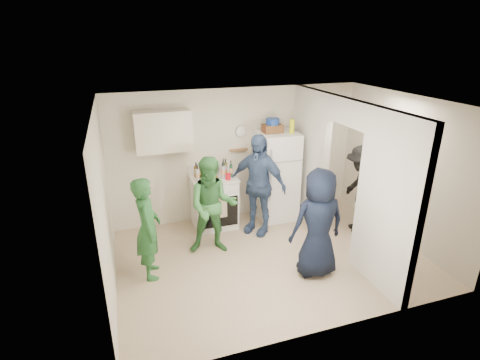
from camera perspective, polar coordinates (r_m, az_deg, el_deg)
name	(u,v)px	position (r m, az deg, el deg)	size (l,w,h in m)	color
floor	(270,257)	(6.23, 4.65, -11.64)	(4.80, 4.80, 0.00)	tan
wall_back	(238,154)	(7.15, -0.29, 3.95)	(4.80, 4.80, 0.00)	silver
wall_front	(333,241)	(4.31, 13.97, -9.08)	(4.80, 4.80, 0.00)	silver
wall_left	(105,208)	(5.26, -19.89, -4.00)	(3.40, 3.40, 0.00)	silver
wall_right	(404,169)	(6.92, 23.66, 1.48)	(3.40, 3.40, 0.00)	silver
ceiling	(276,103)	(5.31, 5.46, 11.63)	(4.80, 4.80, 0.00)	white
partition_pier_back	(309,157)	(7.09, 10.51, 3.41)	(0.12, 1.20, 2.50)	silver
partition_pier_front	(388,205)	(5.40, 21.56, -3.58)	(0.12, 1.20, 2.50)	silver
partition_header	(349,112)	(5.92, 16.27, 9.93)	(0.12, 1.00, 0.40)	silver
stove	(214,202)	(6.98, -3.98, -3.29)	(0.81, 0.68, 0.97)	white
upper_cabinet	(163,131)	(6.54, -11.65, 7.30)	(0.95, 0.34, 0.70)	silver
fridge	(277,176)	(7.19, 5.61, 0.59)	(0.70, 0.68, 1.71)	white
wicker_basket	(272,128)	(6.92, 4.95, 7.85)	(0.35, 0.25, 0.15)	brown
blue_bowl	(273,121)	(6.89, 4.99, 8.90)	(0.24, 0.24, 0.11)	navy
yellow_cup_stack_top	(292,126)	(6.91, 7.92, 8.12)	(0.09, 0.09, 0.25)	#E8F414
wall_clock	(241,131)	(7.03, 0.14, 7.44)	(0.22, 0.22, 0.03)	white
spice_shelf	(239,150)	(7.08, -0.17, 4.61)	(0.35, 0.08, 0.03)	olive
nook_window	(398,144)	(6.93, 22.96, 5.12)	(0.03, 0.70, 0.80)	black
nook_window_frame	(397,144)	(6.92, 22.86, 5.11)	(0.04, 0.76, 0.86)	white
nook_valance	(399,124)	(6.83, 23.12, 7.91)	(0.04, 0.82, 0.18)	white
yellow_cup_stack_stove	(210,176)	(6.53, -4.65, 0.68)	(0.09, 0.09, 0.25)	#FDAF15
red_cup	(228,177)	(6.65, -1.83, 0.53)	(0.09, 0.09, 0.12)	red
person_green_left	(148,228)	(5.59, -13.87, -7.17)	(0.57, 0.37, 1.56)	#296734
person_green_center	(213,206)	(6.01, -4.20, -4.01)	(0.80, 0.62, 1.64)	#40863B
person_denim	(258,185)	(6.59, 2.70, -0.72)	(1.07, 0.45, 1.83)	#3A5680
person_navy	(318,224)	(5.56, 11.81, -6.51)	(0.81, 0.53, 1.66)	black
person_nook	(360,190)	(6.98, 17.79, -1.44)	(1.04, 0.60, 1.61)	black
bottle_a	(196,170)	(6.80, -6.69, 1.57)	(0.07, 0.07, 0.27)	brown
bottle_b	(203,171)	(6.64, -5.62, 1.37)	(0.07, 0.07, 0.33)	#184923
bottle_c	(207,168)	(6.87, -5.04, 1.89)	(0.07, 0.07, 0.28)	silver
bottle_d	(216,172)	(6.70, -3.73, 1.30)	(0.07, 0.07, 0.26)	brown
bottle_e	(217,167)	(6.93, -3.49, 1.95)	(0.07, 0.07, 0.25)	silver
bottle_f	(223,167)	(6.81, -2.54, 1.93)	(0.06, 0.06, 0.32)	#12311C
bottle_g	(225,166)	(6.94, -2.23, 2.12)	(0.07, 0.07, 0.28)	olive
bottle_h	(197,173)	(6.55, -6.50, 0.99)	(0.07, 0.07, 0.31)	silver
bottle_i	(215,168)	(6.85, -3.83, 1.80)	(0.07, 0.07, 0.27)	#633510
bottle_j	(231,169)	(6.74, -1.39, 1.72)	(0.06, 0.06, 0.31)	#194B2B
bottle_k	(200,171)	(6.74, -6.04, 1.43)	(0.06, 0.06, 0.27)	brown
bottle_l	(223,170)	(6.66, -2.61, 1.50)	(0.08, 0.08, 0.32)	#969AA5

